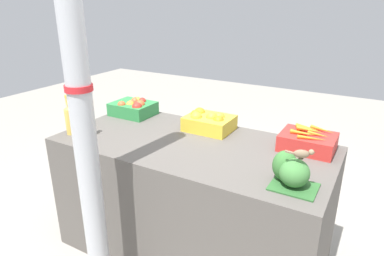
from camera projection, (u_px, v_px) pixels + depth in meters
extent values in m
plane|color=gray|center=(192.00, 248.00, 2.46)|extent=(10.00, 10.00, 0.00)
cube|color=#56514C|center=(192.00, 199.00, 2.32)|extent=(1.74, 0.84, 0.83)
cylinder|color=#B7BABF|center=(82.00, 112.00, 1.63)|extent=(0.12, 0.12, 2.36)
cylinder|color=red|center=(79.00, 88.00, 1.58)|extent=(0.13, 0.13, 0.03)
cube|color=#2D8442|center=(133.00, 109.00, 2.68)|extent=(0.32, 0.25, 0.10)
sphere|color=red|center=(137.00, 107.00, 2.57)|extent=(0.08, 0.08, 0.08)
sphere|color=gold|center=(130.00, 105.00, 2.64)|extent=(0.06, 0.06, 0.06)
sphere|color=red|center=(139.00, 106.00, 2.63)|extent=(0.08, 0.08, 0.08)
sphere|color=red|center=(138.00, 105.00, 2.62)|extent=(0.07, 0.07, 0.07)
sphere|color=red|center=(142.00, 102.00, 2.70)|extent=(0.06, 0.06, 0.06)
sphere|color=#BC562D|center=(135.00, 101.00, 2.73)|extent=(0.07, 0.07, 0.07)
sphere|color=#BC562D|center=(132.00, 104.00, 2.67)|extent=(0.07, 0.07, 0.07)
sphere|color=#BC562D|center=(122.00, 105.00, 2.62)|extent=(0.06, 0.06, 0.06)
sphere|color=gold|center=(137.00, 101.00, 2.74)|extent=(0.07, 0.07, 0.07)
sphere|color=#BC562D|center=(140.00, 105.00, 2.62)|extent=(0.08, 0.08, 0.08)
cube|color=gold|center=(209.00, 123.00, 2.37)|extent=(0.32, 0.25, 0.10)
sphere|color=orange|center=(212.00, 118.00, 2.34)|extent=(0.08, 0.08, 0.08)
sphere|color=orange|center=(196.00, 118.00, 2.34)|extent=(0.08, 0.08, 0.08)
sphere|color=orange|center=(219.00, 122.00, 2.29)|extent=(0.08, 0.08, 0.08)
sphere|color=orange|center=(200.00, 113.00, 2.45)|extent=(0.09, 0.09, 0.09)
sphere|color=orange|center=(219.00, 118.00, 2.35)|extent=(0.08, 0.08, 0.08)
sphere|color=orange|center=(196.00, 115.00, 2.40)|extent=(0.07, 0.07, 0.07)
cube|color=red|center=(308.00, 142.00, 2.06)|extent=(0.32, 0.25, 0.10)
cone|color=orange|center=(312.00, 138.00, 1.96)|extent=(0.16, 0.05, 0.02)
cone|color=orange|center=(310.00, 129.00, 2.07)|extent=(0.17, 0.07, 0.03)
cone|color=orange|center=(307.00, 130.00, 2.05)|extent=(0.13, 0.04, 0.03)
cone|color=orange|center=(303.00, 133.00, 2.03)|extent=(0.15, 0.04, 0.03)
cone|color=orange|center=(308.00, 129.00, 2.08)|extent=(0.13, 0.06, 0.03)
cone|color=orange|center=(318.00, 135.00, 2.01)|extent=(0.13, 0.04, 0.02)
cone|color=orange|center=(323.00, 130.00, 2.07)|extent=(0.15, 0.07, 0.02)
cone|color=orange|center=(301.00, 133.00, 2.03)|extent=(0.13, 0.03, 0.03)
cone|color=orange|center=(306.00, 127.00, 2.09)|extent=(0.12, 0.04, 0.03)
cube|color=#2D602D|center=(294.00, 187.00, 1.65)|extent=(0.22, 0.18, 0.01)
ellipsoid|color=#427F3D|center=(294.00, 173.00, 1.63)|extent=(0.14, 0.14, 0.14)
cylinder|color=#B2C693|center=(293.00, 184.00, 1.65)|extent=(0.03, 0.03, 0.02)
ellipsoid|color=#427F3D|center=(296.00, 173.00, 1.63)|extent=(0.10, 0.10, 0.12)
cylinder|color=#B2C693|center=(294.00, 184.00, 1.65)|extent=(0.03, 0.03, 0.02)
ellipsoid|color=#387033|center=(285.00, 165.00, 1.68)|extent=(0.12, 0.12, 0.15)
cylinder|color=#B2C693|center=(283.00, 177.00, 1.71)|extent=(0.03, 0.03, 0.02)
cylinder|color=gold|center=(70.00, 122.00, 2.29)|extent=(0.06, 0.06, 0.18)
cone|color=gold|center=(68.00, 107.00, 2.25)|extent=(0.06, 0.06, 0.03)
cylinder|color=gold|center=(68.00, 101.00, 2.24)|extent=(0.03, 0.03, 0.05)
cylinder|color=gold|center=(67.00, 96.00, 2.22)|extent=(0.03, 0.03, 0.01)
cylinder|color=beige|center=(82.00, 123.00, 2.23)|extent=(0.07, 0.07, 0.20)
cone|color=beige|center=(80.00, 106.00, 2.19)|extent=(0.07, 0.07, 0.02)
cylinder|color=beige|center=(80.00, 102.00, 2.18)|extent=(0.03, 0.03, 0.04)
cylinder|color=silver|center=(79.00, 97.00, 2.17)|extent=(0.03, 0.03, 0.01)
cube|color=#4C3D2D|center=(301.00, 158.00, 1.58)|extent=(0.02, 0.02, 0.01)
ellipsoid|color=#7A664C|center=(301.00, 154.00, 1.57)|extent=(0.08, 0.06, 0.04)
sphere|color=#897556|center=(311.00, 152.00, 1.56)|extent=(0.03, 0.03, 0.03)
cone|color=#4C3D28|center=(314.00, 152.00, 1.55)|extent=(0.02, 0.01, 0.01)
cube|color=#7A664C|center=(289.00, 152.00, 1.58)|extent=(0.04, 0.03, 0.01)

